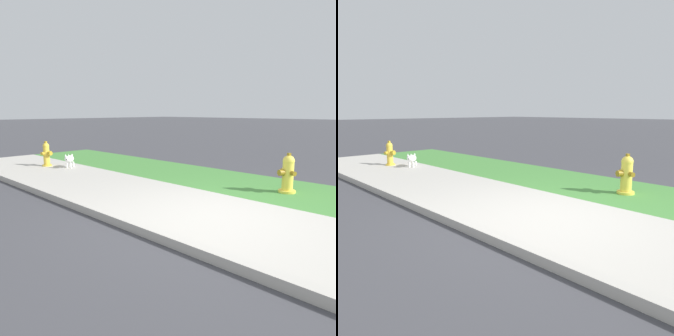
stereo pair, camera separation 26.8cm
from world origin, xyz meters
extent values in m
plane|color=#424247|center=(0.00, 0.00, 0.00)|extent=(120.00, 120.00, 0.00)
cube|color=#BCB7AD|center=(0.00, 0.00, 0.01)|extent=(18.00, 2.32, 0.01)
cube|color=#47893D|center=(0.00, 2.27, 0.00)|extent=(18.00, 2.23, 0.01)
cube|color=#BCB7AD|center=(0.00, -1.24, 0.06)|extent=(18.00, 0.16, 0.12)
cylinder|color=yellow|center=(0.06, 2.17, 0.03)|extent=(0.33, 0.33, 0.05)
cylinder|color=yellow|center=(0.06, 2.17, 0.34)|extent=(0.21, 0.21, 0.57)
sphere|color=yellow|center=(0.06, 2.17, 0.62)|extent=(0.22, 0.22, 0.22)
cube|color=olive|center=(0.06, 2.17, 0.75)|extent=(0.08, 0.08, 0.06)
cylinder|color=olive|center=(0.19, 2.10, 0.40)|extent=(0.12, 0.12, 0.09)
cylinder|color=olive|center=(-0.08, 2.24, 0.40)|extent=(0.12, 0.12, 0.09)
cylinder|color=olive|center=(-0.02, 2.03, 0.40)|extent=(0.15, 0.14, 0.12)
cylinder|color=gold|center=(-6.25, 0.34, 0.03)|extent=(0.27, 0.27, 0.05)
cylinder|color=gold|center=(-6.25, 0.34, 0.32)|extent=(0.17, 0.17, 0.54)
sphere|color=gold|center=(-6.25, 0.34, 0.59)|extent=(0.18, 0.18, 0.18)
cube|color=#B29323|center=(-6.25, 0.34, 0.69)|extent=(0.07, 0.07, 0.06)
cylinder|color=#B29323|center=(-6.28, 0.47, 0.38)|extent=(0.11, 0.11, 0.09)
cylinder|color=#B29323|center=(-6.21, 0.22, 0.38)|extent=(0.11, 0.11, 0.09)
cylinder|color=#B29323|center=(-6.12, 0.38, 0.38)|extent=(0.13, 0.14, 0.12)
ellipsoid|color=white|center=(-5.57, 0.69, 0.25)|extent=(0.39, 0.40, 0.19)
sphere|color=white|center=(-5.41, 0.53, 0.28)|extent=(0.15, 0.15, 0.15)
sphere|color=black|center=(-5.36, 0.48, 0.27)|extent=(0.03, 0.03, 0.03)
cone|color=white|center=(-5.38, 0.55, 0.38)|extent=(0.08, 0.08, 0.07)
cone|color=white|center=(-5.44, 0.50, 0.38)|extent=(0.08, 0.08, 0.07)
cylinder|color=white|center=(-5.45, 0.65, 0.07)|extent=(0.05, 0.05, 0.15)
cylinder|color=white|center=(-5.53, 0.57, 0.07)|extent=(0.05, 0.05, 0.15)
cylinder|color=white|center=(-5.61, 0.81, 0.07)|extent=(0.05, 0.05, 0.15)
cylinder|color=white|center=(-5.69, 0.74, 0.07)|extent=(0.05, 0.05, 0.15)
cylinder|color=white|center=(-5.71, 0.84, 0.30)|extent=(0.04, 0.04, 0.11)
camera|label=1|loc=(2.70, -3.91, 1.57)|focal=35.00mm
camera|label=2|loc=(2.89, -3.72, 1.57)|focal=35.00mm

